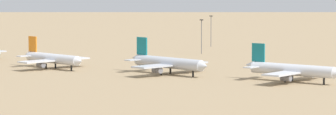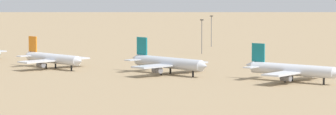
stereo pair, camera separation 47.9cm
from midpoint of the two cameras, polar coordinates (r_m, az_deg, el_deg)
name	(u,v)px [view 2 (the right image)]	position (r m, az deg, el deg)	size (l,w,h in m)	color
ground	(151,76)	(338.91, -1.05, -1.17)	(4000.00, 4000.00, 0.00)	#9E8460
parked_jet_orange_3	(52,58)	(369.08, -7.33, -0.06)	(38.07, 32.58, 12.65)	silver
parked_jet_teal_4	(168,63)	(343.65, 0.03, -0.34)	(41.13, 35.19, 13.66)	silver
parked_jet_teal_5	(292,70)	(321.29, 7.91, -0.79)	(39.88, 33.66, 13.17)	silver
light_pole_west	(211,29)	(486.00, 2.81, 1.83)	(1.80, 0.50, 16.90)	#59595E
light_pole_mid	(202,34)	(438.78, 2.20, 1.50)	(1.80, 0.50, 16.91)	#59595E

